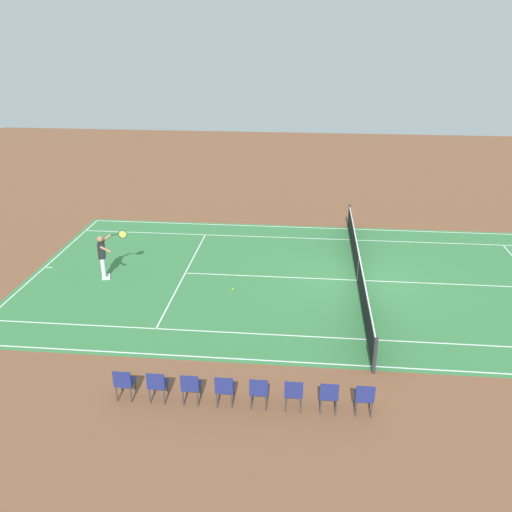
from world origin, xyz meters
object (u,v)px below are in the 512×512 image
(tennis_ball, at_px, (233,289))
(spectator_chair_0, at_px, (364,396))
(tennis_net, at_px, (358,268))
(spectator_chair_2, at_px, (294,392))
(spectator_chair_6, at_px, (157,384))
(spectator_chair_5, at_px, (191,386))
(tennis_player_near, at_px, (103,255))
(spectator_chair_4, at_px, (225,388))
(spectator_chair_1, at_px, (329,394))
(spectator_chair_3, at_px, (259,390))
(spectator_chair_7, at_px, (124,382))

(tennis_ball, bearing_deg, spectator_chair_0, 122.53)
(tennis_net, height_order, spectator_chair_0, tennis_net)
(tennis_net, relative_size, spectator_chair_2, 13.30)
(spectator_chair_6, bearing_deg, spectator_chair_5, 180.00)
(tennis_player_near, height_order, spectator_chair_4, tennis_player_near)
(tennis_net, height_order, tennis_player_near, tennis_player_near)
(tennis_net, distance_m, spectator_chair_4, 8.41)
(tennis_ball, xyz_separation_m, spectator_chair_6, (0.97, 6.30, 0.49))
(tennis_net, distance_m, spectator_chair_1, 7.64)
(tennis_net, height_order, spectator_chair_2, tennis_net)
(tennis_ball, xyz_separation_m, spectator_chair_2, (-2.35, 6.30, 0.49))
(tennis_player_near, xyz_separation_m, spectator_chair_3, (-6.32, 6.84, -0.41))
(tennis_net, relative_size, tennis_player_near, 6.89)
(spectator_chair_6, bearing_deg, spectator_chair_7, 0.00)
(spectator_chair_0, relative_size, spectator_chair_7, 1.00)
(spectator_chair_0, bearing_deg, spectator_chair_4, 0.00)
(spectator_chair_1, xyz_separation_m, spectator_chair_6, (4.16, 0.00, 0.00))
(tennis_ball, distance_m, spectator_chair_4, 6.35)
(tennis_player_near, relative_size, spectator_chair_0, 1.93)
(spectator_chair_1, xyz_separation_m, spectator_chair_2, (0.83, 0.00, 0.00))
(spectator_chair_1, bearing_deg, spectator_chair_5, 0.00)
(spectator_chair_1, height_order, spectator_chair_5, same)
(spectator_chair_1, distance_m, spectator_chair_7, 4.99)
(spectator_chair_3, bearing_deg, spectator_chair_2, 180.00)
(spectator_chair_1, relative_size, spectator_chair_2, 1.00)
(spectator_chair_4, relative_size, spectator_chair_7, 1.00)
(tennis_net, distance_m, spectator_chair_3, 8.08)
(spectator_chair_5, xyz_separation_m, spectator_chair_7, (1.66, 0.00, 0.00))
(tennis_ball, xyz_separation_m, spectator_chair_0, (-4.02, 6.30, 0.49))
(spectator_chair_1, bearing_deg, spectator_chair_2, 0.00)
(tennis_net, bearing_deg, spectator_chair_5, 58.75)
(spectator_chair_0, relative_size, spectator_chair_5, 1.00)
(tennis_net, xyz_separation_m, spectator_chair_7, (6.23, 7.54, 0.03))
(spectator_chair_2, relative_size, spectator_chair_6, 1.00)
(tennis_ball, xyz_separation_m, spectator_chair_1, (-3.19, 6.30, 0.49))
(tennis_ball, relative_size, spectator_chair_0, 0.08)
(tennis_net, xyz_separation_m, spectator_chair_4, (3.74, 7.54, 0.03))
(spectator_chair_5, bearing_deg, spectator_chair_0, 180.00)
(spectator_chair_4, bearing_deg, spectator_chair_6, 0.00)
(tennis_player_near, height_order, tennis_ball, tennis_player_near)
(tennis_net, bearing_deg, spectator_chair_1, 80.59)
(tennis_ball, height_order, spectator_chair_3, spectator_chair_3)
(spectator_chair_2, distance_m, spectator_chair_6, 3.32)
(spectator_chair_5, bearing_deg, spectator_chair_6, 0.00)
(spectator_chair_0, xyz_separation_m, spectator_chair_4, (3.32, 0.00, 0.00))
(spectator_chair_7, bearing_deg, tennis_player_near, -66.33)
(tennis_ball, height_order, spectator_chair_7, spectator_chair_7)
(spectator_chair_5, bearing_deg, spectator_chair_2, 180.00)
(spectator_chair_1, bearing_deg, tennis_ball, -63.17)
(spectator_chair_3, distance_m, spectator_chair_4, 0.83)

